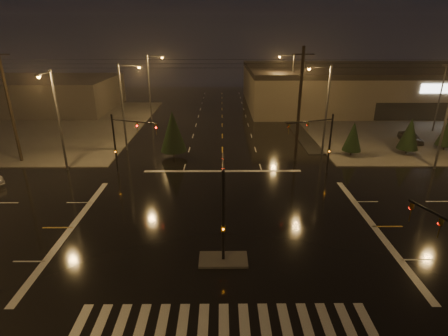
{
  "coord_description": "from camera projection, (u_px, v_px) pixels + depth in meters",
  "views": [
    {
      "loc": [
        -0.08,
        -22.08,
        13.19
      ],
      "look_at": [
        0.1,
        4.15,
        3.0
      ],
      "focal_mm": 28.0,
      "sensor_mm": 36.0,
      "label": 1
    }
  ],
  "objects": [
    {
      "name": "retail_building",
      "position": [
        404.0,
        85.0,
        67.06
      ],
      "size": [
        60.2,
        28.3,
        7.2
      ],
      "color": "#6E614E",
      "rests_on": "ground"
    },
    {
      "name": "utility_pole_0",
      "position": [
        10.0,
        106.0,
        36.04
      ],
      "size": [
        2.2,
        0.32,
        12.0
      ],
      "color": "black",
      "rests_on": "ground"
    },
    {
      "name": "median_island",
      "position": [
        223.0,
        260.0,
        21.6
      ],
      "size": [
        3.0,
        1.6,
        0.15
      ],
      "primitive_type": "cube",
      "color": "#484540",
      "rests_on": "ground"
    },
    {
      "name": "streetlight_3",
      "position": [
        324.0,
        105.0,
        38.24
      ],
      "size": [
        2.77,
        0.32,
        10.0
      ],
      "color": "#38383A",
      "rests_on": "ground"
    },
    {
      "name": "crosswalk",
      "position": [
        224.0,
        323.0,
        16.96
      ],
      "size": [
        15.0,
        2.6,
        0.01
      ],
      "primitive_type": "cube",
      "color": "beige",
      "rests_on": "ground"
    },
    {
      "name": "ground",
      "position": [
        223.0,
        227.0,
        25.35
      ],
      "size": [
        140.0,
        140.0,
        0.0
      ],
      "primitive_type": "plane",
      "color": "black",
      "rests_on": "ground"
    },
    {
      "name": "car_parked",
      "position": [
        411.0,
        137.0,
        44.58
      ],
      "size": [
        1.85,
        4.18,
        1.4
      ],
      "primitive_type": "imported",
      "rotation": [
        0.0,
        0.0,
        0.05
      ],
      "color": "black",
      "rests_on": "ground"
    },
    {
      "name": "signal_mast_ne",
      "position": [
        321.0,
        138.0,
        33.49
      ],
      "size": [
        4.84,
        1.86,
        6.0
      ],
      "color": "black",
      "rests_on": "ground"
    },
    {
      "name": "streetlight_1",
      "position": [
        125.0,
        102.0,
        39.96
      ],
      "size": [
        2.77,
        0.32,
        10.0
      ],
      "color": "#38383A",
      "rests_on": "ground"
    },
    {
      "name": "streetlight_4",
      "position": [
        291.0,
        81.0,
        56.88
      ],
      "size": [
        2.77,
        0.32,
        10.0
      ],
      "color": "#38383A",
      "rests_on": "ground"
    },
    {
      "name": "commercial_block",
      "position": [
        29.0,
        94.0,
        63.26
      ],
      "size": [
        30.0,
        18.0,
        5.6
      ],
      "primitive_type": "cube",
      "color": "#443D3B",
      "rests_on": "ground"
    },
    {
      "name": "conifer_0",
      "position": [
        353.0,
        136.0,
        39.09
      ],
      "size": [
        2.1,
        2.1,
        3.99
      ],
      "color": "black",
      "rests_on": "ground"
    },
    {
      "name": "conifer_3",
      "position": [
        173.0,
        131.0,
        38.74
      ],
      "size": [
        2.93,
        2.93,
        5.28
      ],
      "color": "black",
      "rests_on": "ground"
    },
    {
      "name": "utility_pole_1",
      "position": [
        299.0,
        105.0,
        36.24
      ],
      "size": [
        2.2,
        0.32,
        12.0
      ],
      "color": "black",
      "rests_on": "ground"
    },
    {
      "name": "signal_mast_median",
      "position": [
        223.0,
        200.0,
        21.13
      ],
      "size": [
        0.25,
        4.59,
        6.0
      ],
      "color": "black",
      "rests_on": "ground"
    },
    {
      "name": "conifer_2",
      "position": [
        448.0,
        131.0,
        40.89
      ],
      "size": [
        2.19,
        2.19,
        4.12
      ],
      "color": "black",
      "rests_on": "ground"
    },
    {
      "name": "sidewalk_nw",
      "position": [
        25.0,
        125.0,
        53.1
      ],
      "size": [
        36.0,
        36.0,
        0.12
      ],
      "primitive_type": "cube",
      "color": "#484540",
      "rests_on": "ground"
    },
    {
      "name": "conifer_1",
      "position": [
        410.0,
        134.0,
        39.58
      ],
      "size": [
        2.31,
        2.31,
        4.3
      ],
      "color": "black",
      "rests_on": "ground"
    },
    {
      "name": "signal_mast_nw",
      "position": [
        123.0,
        138.0,
        33.37
      ],
      "size": [
        4.84,
        1.86,
        6.0
      ],
      "color": "black",
      "rests_on": "ground"
    },
    {
      "name": "streetlight_5",
      "position": [
        56.0,
        115.0,
        33.57
      ],
      "size": [
        0.32,
        2.77,
        10.0
      ],
      "color": "#38383A",
      "rests_on": "ground"
    },
    {
      "name": "sidewalk_ne",
      "position": [
        418.0,
        124.0,
        53.49
      ],
      "size": [
        36.0,
        36.0,
        0.12
      ],
      "primitive_type": "cube",
      "color": "#484540",
      "rests_on": "ground"
    },
    {
      "name": "stop_bar_far",
      "position": [
        223.0,
        171.0,
        35.61
      ],
      "size": [
        16.0,
        0.5,
        0.01
      ],
      "primitive_type": "cube",
      "color": "beige",
      "rests_on": "ground"
    },
    {
      "name": "streetlight_2",
      "position": [
        151.0,
        83.0,
        54.87
      ],
      "size": [
        2.77,
        0.32,
        10.0
      ],
      "color": "#38383A",
      "rests_on": "ground"
    }
  ]
}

